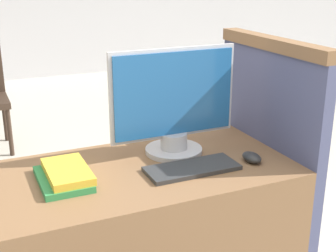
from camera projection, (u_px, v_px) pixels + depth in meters
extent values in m
cube|color=#474C70|center=(264.00, 179.00, 2.07)|extent=(0.05, 0.69, 1.14)
cube|color=brown|center=(274.00, 44.00, 1.88)|extent=(0.07, 0.69, 0.05)
cylinder|color=#B7B7BC|center=(174.00, 150.00, 1.90)|extent=(0.23, 0.23, 0.02)
cylinder|color=#B7B7BC|center=(174.00, 141.00, 1.88)|extent=(0.11, 0.11, 0.06)
cube|color=#B7B7BC|center=(173.00, 93.00, 1.83)|extent=(0.52, 0.01, 0.36)
cube|color=#1E5693|center=(174.00, 93.00, 1.82)|extent=(0.50, 0.02, 0.33)
cube|color=#2D2D2D|center=(192.00, 168.00, 1.73)|extent=(0.35, 0.15, 0.02)
ellipsoid|color=#262626|center=(252.00, 157.00, 1.81)|extent=(0.06, 0.10, 0.04)
cube|color=#2D7F42|center=(63.00, 179.00, 1.64)|extent=(0.17, 0.26, 0.02)
cube|color=gold|center=(67.00, 171.00, 1.63)|extent=(0.14, 0.25, 0.03)
cylinder|color=#38281E|center=(10.00, 132.00, 3.77)|extent=(0.04, 0.04, 0.40)
cylinder|color=#38281E|center=(5.00, 119.00, 4.10)|extent=(0.04, 0.04, 0.40)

